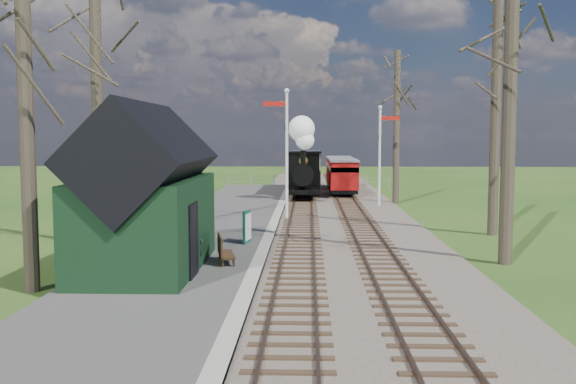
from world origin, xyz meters
name	(u,v)px	position (x,y,z in m)	size (l,w,h in m)	color
ground	(294,315)	(0.00, 0.00, 0.00)	(140.00, 140.00, 0.00)	#255019
distant_hills	(317,299)	(1.40, 64.38, -16.21)	(114.40, 48.00, 22.02)	#385B23
ballast_bed	(326,206)	(1.30, 22.00, 0.05)	(8.00, 60.00, 0.10)	brown
track_near	(303,205)	(0.00, 22.00, 0.10)	(1.60, 60.00, 0.15)	brown
track_far	(349,205)	(2.60, 22.00, 0.10)	(1.60, 60.00, 0.15)	brown
platform	(222,224)	(-3.50, 14.00, 0.10)	(5.00, 44.00, 0.20)	#474442
coping_strip	(274,224)	(-1.20, 14.00, 0.10)	(0.40, 44.00, 0.21)	#B2AD9E
station_shed	(146,197)	(-4.30, 4.00, 2.27)	(3.25, 6.30, 4.78)	black
semaphore_near	(285,144)	(-0.77, 16.00, 3.62)	(1.22, 0.24, 6.22)	silver
semaphore_far	(381,148)	(4.37, 22.00, 3.35)	(1.22, 0.24, 5.72)	silver
bare_trees	(336,104)	(1.33, 10.10, 5.21)	(15.51, 22.39, 12.00)	#382D23
fence_line	(308,180)	(0.30, 36.00, 0.55)	(12.60, 0.08, 1.00)	slate
locomotive	(303,164)	(-0.01, 25.51, 2.29)	(2.00, 4.67, 5.00)	black
coach	(304,169)	(0.00, 31.58, 1.67)	(2.34, 8.01, 2.46)	black
red_carriage_a	(343,176)	(2.60, 28.22, 1.37)	(1.86, 4.61, 1.96)	black
red_carriage_b	(339,171)	(2.60, 33.72, 1.37)	(1.86, 4.61, 1.96)	black
sign_board	(247,227)	(-1.86, 8.53, 0.78)	(0.24, 0.79, 1.16)	#104B3A
bench	(223,250)	(-2.25, 4.94, 0.59)	(0.72, 1.53, 0.84)	#402917
person	(197,246)	(-2.89, 4.16, 0.85)	(0.47, 0.31, 1.30)	#19212E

